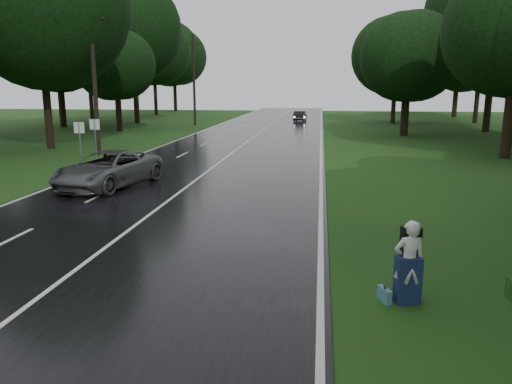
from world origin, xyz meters
The scene contains 17 objects.
ground centered at (0.00, 0.00, 0.00)m, with size 160.00×160.00×0.00m, color #1E4514.
road centered at (0.00, 20.00, 0.02)m, with size 12.00×140.00×0.04m, color black.
lane_center centered at (0.00, 20.00, 0.04)m, with size 0.12×140.00×0.01m, color silver.
grey_car centered at (-3.39, 9.78, 0.81)m, with size 2.55×5.53×1.54m, color #4E5153.
far_car centered at (3.13, 52.04, 0.66)m, with size 1.32×3.78×1.25m, color black.
hitchhiker centered at (7.55, -0.52, 0.81)m, with size 0.71×0.66×1.74m.
suitcase centered at (7.10, -0.58, 0.15)m, with size 0.12×0.42×0.30m, color teal.
utility_pole_mid centered at (-8.50, 19.81, 0.00)m, with size 1.80×0.28×9.33m, color black, non-canonical shape.
utility_pole_far centered at (-8.50, 44.65, 0.00)m, with size 1.80×0.28×9.91m, color black, non-canonical shape.
road_sign_a centered at (-7.20, 14.84, 0.00)m, with size 0.58×0.10×2.44m, color white, non-canonical shape.
road_sign_b centered at (-7.20, 16.70, 0.00)m, with size 0.59×0.10×2.48m, color white, non-canonical shape.
tree_left_d centered at (-13.24, 22.23, 0.00)m, with size 10.34×10.34×16.16m, color black, non-canonical shape.
tree_left_e centered at (-13.88, 35.99, 0.00)m, with size 7.36×7.36×11.50m, color black, non-canonical shape.
tree_left_f centered at (-16.05, 46.44, 0.00)m, with size 11.70×11.70×18.28m, color black, non-canonical shape.
tree_right_d centered at (16.97, 21.33, 0.00)m, with size 8.84×8.84×13.82m, color black, non-canonical shape.
tree_right_e centered at (13.12, 35.12, 0.00)m, with size 7.54×7.54×11.78m, color black, non-canonical shape.
tree_right_f centered at (14.25, 50.32, 0.00)m, with size 8.53×8.53×13.32m, color black, non-canonical shape.
Camera 1 is at (5.70, -10.18, 4.33)m, focal length 34.34 mm.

